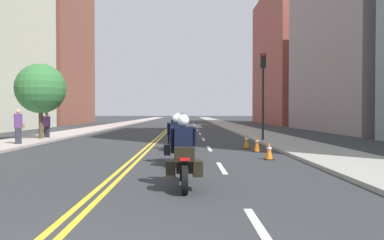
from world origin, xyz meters
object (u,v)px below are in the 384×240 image
traffic_cone_2 (269,151)px  traffic_light_near (263,81)px  motorcycle_0 (184,158)px  motorcycle_2 (178,136)px  street_tree_0 (41,89)px  motorcycle_1 (176,144)px  pedestrian_0 (18,127)px  traffic_cone_1 (247,141)px  traffic_cone_0 (257,143)px  motorcycle_3 (182,130)px  pedestrian_1 (47,125)px

traffic_cone_2 → traffic_light_near: traffic_light_near is taller
motorcycle_0 → motorcycle_2: 8.22m
street_tree_0 → motorcycle_1: bearing=-51.6°
traffic_cone_2 → pedestrian_0: pedestrian_0 is taller
traffic_cone_1 → motorcycle_1: bearing=-120.9°
motorcycle_0 → traffic_cone_0: motorcycle_0 is taller
motorcycle_3 → street_tree_0: street_tree_0 is taller
traffic_light_near → pedestrian_1: 13.28m
traffic_light_near → street_tree_0: 12.91m
motorcycle_2 → pedestrian_0: size_ratio=1.19×
motorcycle_2 → motorcycle_3: motorcycle_3 is taller
motorcycle_3 → street_tree_0: size_ratio=0.48×
motorcycle_0 → motorcycle_1: 3.79m
traffic_light_near → street_tree_0: (-12.84, 1.26, -0.35)m
motorcycle_1 → motorcycle_2: bearing=88.9°
traffic_cone_2 → street_tree_0: bearing=141.1°
traffic_cone_0 → traffic_light_near: (1.33, 5.40, 3.03)m
traffic_cone_1 → traffic_light_near: size_ratio=0.15×
motorcycle_2 → traffic_cone_1: bearing=14.1°
motorcycle_3 → street_tree_0: 8.71m
pedestrian_0 → traffic_cone_0: bearing=-45.5°
street_tree_0 → traffic_light_near: bearing=-5.6°
street_tree_0 → motorcycle_0: bearing=-59.0°
traffic_cone_1 → pedestrian_0: (-10.92, 1.46, 0.58)m
motorcycle_3 → traffic_light_near: traffic_light_near is taller
traffic_light_near → street_tree_0: size_ratio=1.09×
pedestrian_0 → pedestrian_1: bearing=63.4°
motorcycle_2 → street_tree_0: 10.38m
traffic_light_near → pedestrian_1: bearing=170.3°
traffic_cone_1 → traffic_cone_2: 3.98m
traffic_cone_1 → traffic_cone_2: traffic_cone_1 is taller
motorcycle_1 → traffic_cone_0: bearing=46.6°
traffic_cone_1 → traffic_light_near: bearing=68.9°
motorcycle_3 → motorcycle_0: bearing=-90.4°
motorcycle_1 → traffic_cone_2: (3.21, 1.12, -0.33)m
motorcycle_3 → traffic_cone_2: bearing=-70.0°
motorcycle_0 → motorcycle_1: size_ratio=0.96×
motorcycle_1 → traffic_cone_1: bearing=57.2°
motorcycle_1 → motorcycle_3: (0.06, 9.19, 0.02)m
motorcycle_1 → pedestrian_1: pedestrian_1 is taller
pedestrian_1 → street_tree_0: street_tree_0 is taller
motorcycle_2 → motorcycle_3: bearing=90.5°
motorcycle_2 → street_tree_0: bearing=146.0°
traffic_light_near → motorcycle_1: bearing=-116.8°
motorcycle_1 → pedestrian_1: bearing=124.2°
pedestrian_1 → street_tree_0: (0.01, -0.93, 2.19)m
traffic_cone_2 → traffic_light_near: 8.68m
motorcycle_3 → pedestrian_1: pedestrian_1 is taller
motorcycle_0 → traffic_light_near: bearing=69.1°
pedestrian_0 → pedestrian_1: pedestrian_0 is taller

